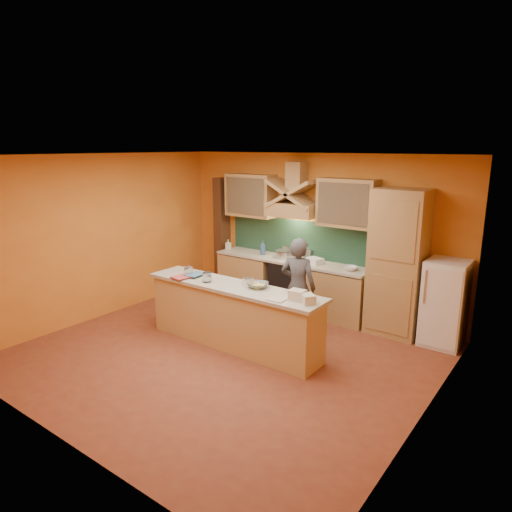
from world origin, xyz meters
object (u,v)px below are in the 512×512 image
Objects in this scene: person at (298,287)px; kitchen_scale at (248,283)px; fridge at (445,303)px; stove at (290,284)px; mixing_bowl at (258,285)px.

person is 0.92m from kitchen_scale.
stove is at bearing 180.00° from fridge.
fridge reaches higher than mixing_bowl.
person is at bearing 76.98° from mixing_bowl.
stove is 2.95× the size of mixing_bowl.
fridge is at bearing 40.24° from kitchen_scale.
stove is at bearing 104.68° from kitchen_scale.
stove is 1.95m from mixing_bowl.
stove is at bearing -62.35° from person.
mixing_bowl is (0.57, -1.79, 0.53)m from stove.
stove is 0.69× the size of fridge.
person is 5.14× the size of mixing_bowl.
mixing_bowl is at bearing -72.41° from stove.
mixing_bowl is (0.16, 0.02, -0.02)m from kitchen_scale.
fridge is (2.70, 0.00, 0.20)m from stove.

